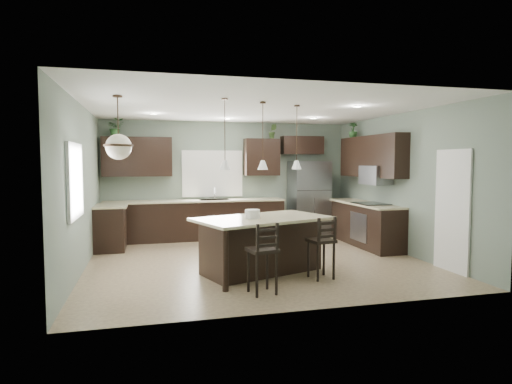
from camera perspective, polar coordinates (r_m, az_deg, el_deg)
The scene contains 32 objects.
ground at distance 8.04m, azimuth 0.01°, elevation -9.12°, with size 6.00×6.00×0.00m, color #9E8466.
pantry_door at distance 7.83m, azimuth 24.70°, elevation -2.28°, with size 0.04×0.82×2.04m, color white.
window_back at distance 10.44m, azimuth -5.83°, elevation 2.46°, with size 1.35×0.02×1.00m, color white.
window_left at distance 6.88m, azimuth -23.06°, elevation 1.38°, with size 0.02×1.10×1.00m, color white.
left_return_cabs at distance 9.43m, azimuth -18.84°, elevation -4.61°, with size 0.60×0.90×0.90m, color black.
left_return_countertop at distance 9.37m, azimuth -18.78°, elevation -1.77°, with size 0.66×0.96×0.04m, color beige.
back_lower_cabs at distance 10.19m, azimuth -8.06°, elevation -3.80°, with size 4.20×0.60×0.90m, color black.
back_countertop at distance 10.12m, azimuth -8.07°, elevation -1.18°, with size 4.20×0.66×0.04m, color beige.
sink_inset at distance 10.18m, azimuth -5.55°, elevation -1.04°, with size 0.70×0.45×0.01m, color gray.
faucet at distance 10.14m, azimuth -5.53°, elevation -0.24°, with size 0.02×0.02×0.28m, color silver.
back_upper_left at distance 10.18m, azimuth -15.54°, elevation 4.55°, with size 1.55×0.34×0.90m, color black.
back_upper_right at distance 10.53m, azimuth 0.77°, elevation 4.67°, with size 0.85×0.34×0.90m, color black.
fridge_header at distance 10.86m, azimuth 6.16°, elevation 6.21°, with size 1.05×0.34×0.45m, color black.
right_lower_cabs at distance 9.75m, azimuth 14.31°, elevation -4.24°, with size 0.60×2.35×0.90m, color black.
right_countertop at distance 9.68m, azimuth 14.25°, elevation -1.50°, with size 0.66×2.35×0.04m, color beige.
cooktop at distance 9.44m, azimuth 15.05°, elevation -1.50°, with size 0.58×0.75×0.02m, color black.
wall_oven_front at distance 9.37m, azimuth 13.47°, elevation -4.56°, with size 0.01×0.72×0.60m, color gray.
right_upper_cabs at distance 9.72m, azimuth 15.14°, elevation 4.59°, with size 0.34×2.35×0.90m, color black.
microwave at distance 9.45m, azimuth 15.65°, elevation 2.18°, with size 0.40×0.75×0.40m, color gray.
refrigerator at distance 10.70m, azimuth 7.06°, elevation -0.87°, with size 0.90×0.74×1.85m, color gray.
kitchen_island at distance 7.07m, azimuth 0.90°, elevation -7.12°, with size 2.15×1.22×0.92m, color black.
serving_dish at distance 6.88m, azimuth -0.48°, elevation -2.94°, with size 0.24×0.24×0.14m, color silver.
bar_stool_left at distance 5.98m, azimuth 0.83°, elevation -8.79°, with size 0.37×0.37×1.01m, color black.
bar_stool_right at distance 6.82m, azimuth 8.67°, elevation -7.32°, with size 0.37×0.37×0.99m, color black.
pendant_left at distance 6.59m, azimuth -4.17°, elevation 7.67°, with size 0.17×0.17×1.10m, color white, non-canonical shape.
pendant_center at distance 6.95m, azimuth 0.91°, elevation 7.49°, with size 0.17×0.17×1.10m, color silver, non-canonical shape.
pendant_right at distance 7.37m, azimuth 5.45°, elevation 7.27°, with size 0.17×0.17×1.10m, color white, non-canonical shape.
chandelier at distance 6.61m, azimuth -17.91°, elevation 8.18°, with size 0.42×0.42×0.94m, color beige, non-canonical shape.
plant_back_left at distance 10.19m, azimuth -18.22°, elevation 8.16°, with size 0.36×0.31×0.40m, color #275525.
plant_back_right at distance 10.60m, azimuth 2.24°, elevation 8.07°, with size 0.20×0.16×0.36m, color #365424.
plant_right_wall at distance 10.46m, azimuth 12.81°, elevation 8.05°, with size 0.20×0.20×0.37m, color #234A20.
room_shell at distance 7.84m, azimuth 0.01°, elevation 3.07°, with size 6.00×6.00×6.00m.
Camera 1 is at (-1.93, -7.59, 1.83)m, focal length 30.00 mm.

